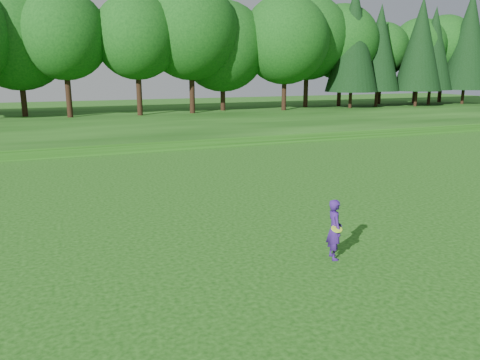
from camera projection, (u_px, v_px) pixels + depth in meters
name	position (u px, v px, depth m)	size (l,w,h in m)	color
ground	(303.00, 290.00, 10.40)	(140.00, 140.00, 0.00)	#123F0C
berm	(112.00, 122.00, 41.03)	(130.00, 30.00, 0.60)	#123F0C
walking_path	(140.00, 150.00, 28.45)	(130.00, 1.60, 0.04)	gray
treeline	(101.00, 32.00, 42.84)	(104.00, 7.00, 15.00)	#0E3F10
woman	(334.00, 229.00, 11.96)	(0.50, 0.66, 1.58)	#381972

